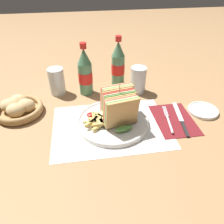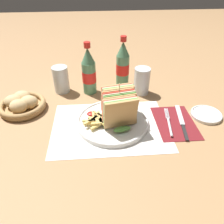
% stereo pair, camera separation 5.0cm
% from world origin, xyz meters
% --- Properties ---
extents(ground_plane, '(4.00, 4.00, 0.00)m').
position_xyz_m(ground_plane, '(0.00, 0.00, 0.00)').
color(ground_plane, '#9E754C').
extents(placemat, '(0.44, 0.31, 0.00)m').
position_xyz_m(placemat, '(0.01, -0.04, 0.00)').
color(placemat, silver).
rests_on(placemat, ground_plane).
extents(plate_main, '(0.28, 0.28, 0.02)m').
position_xyz_m(plate_main, '(0.02, -0.02, 0.01)').
color(plate_main, white).
rests_on(plate_main, ground_plane).
extents(club_sandwich, '(0.13, 0.18, 0.16)m').
position_xyz_m(club_sandwich, '(0.05, -0.02, 0.08)').
color(club_sandwich, tan).
rests_on(club_sandwich, plate_main).
extents(fries_pile, '(0.10, 0.10, 0.02)m').
position_xyz_m(fries_pile, '(-0.04, -0.03, 0.03)').
color(fries_pile, '#E5C166').
rests_on(fries_pile, plate_main).
extents(ketchup_blob, '(0.04, 0.03, 0.01)m').
position_xyz_m(ketchup_blob, '(-0.06, 0.02, 0.03)').
color(ketchup_blob, maroon).
rests_on(ketchup_blob, plate_main).
extents(napkin, '(0.15, 0.21, 0.00)m').
position_xyz_m(napkin, '(0.27, -0.03, 0.00)').
color(napkin, maroon).
rests_on(napkin, ground_plane).
extents(fork, '(0.04, 0.17, 0.01)m').
position_xyz_m(fork, '(0.24, -0.05, 0.01)').
color(fork, silver).
rests_on(fork, napkin).
extents(knife, '(0.05, 0.22, 0.00)m').
position_xyz_m(knife, '(0.29, -0.04, 0.01)').
color(knife, black).
rests_on(knife, napkin).
extents(coke_bottle_near, '(0.06, 0.06, 0.24)m').
position_xyz_m(coke_bottle_near, '(-0.07, 0.23, 0.10)').
color(coke_bottle_near, '#4C7F5B').
rests_on(coke_bottle_near, ground_plane).
extents(coke_bottle_far, '(0.06, 0.06, 0.24)m').
position_xyz_m(coke_bottle_far, '(0.10, 0.30, 0.10)').
color(coke_bottle_far, '#4C7F5B').
rests_on(coke_bottle_far, ground_plane).
extents(glass_near, '(0.07, 0.07, 0.12)m').
position_xyz_m(glass_near, '(0.17, 0.20, 0.06)').
color(glass_near, silver).
rests_on(glass_near, ground_plane).
extents(glass_far, '(0.07, 0.07, 0.12)m').
position_xyz_m(glass_far, '(-0.20, 0.25, 0.06)').
color(glass_far, silver).
rests_on(glass_far, ground_plane).
extents(bread_basket, '(0.19, 0.19, 0.07)m').
position_xyz_m(bread_basket, '(-0.35, 0.11, 0.02)').
color(bread_basket, '#AD8451').
rests_on(bread_basket, ground_plane).
extents(side_saucer, '(0.12, 0.12, 0.01)m').
position_xyz_m(side_saucer, '(0.41, -0.00, 0.01)').
color(side_saucer, white).
rests_on(side_saucer, ground_plane).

